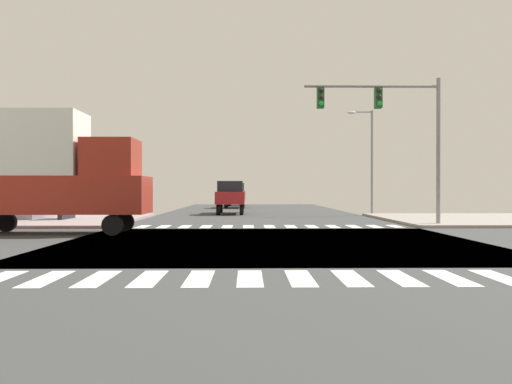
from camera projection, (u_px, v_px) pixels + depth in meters
ground at (271, 243)px, 17.78m from camera, size 90.00×90.00×0.05m
sidewalk_corner_ne at (491, 219)px, 29.99m from camera, size 12.00×12.00×0.14m
sidewalk_corner_nw at (29, 220)px, 29.57m from camera, size 12.00×12.00×0.14m
crosswalk_near at (275, 278)px, 10.48m from camera, size 13.50×2.00×0.01m
crosswalk_far at (259, 226)px, 25.08m from camera, size 13.50×2.00×0.01m
traffic_signal_mast at (388, 117)px, 25.24m from camera, size 6.53×0.55×7.09m
street_lamp at (368, 152)px, 36.00m from camera, size 1.78×0.32×7.14m
pickup_nearside_1 at (235, 194)px, 50.38m from camera, size 2.00×5.10×2.35m
pickup_queued_2 at (231, 196)px, 37.96m from camera, size 2.00×5.10×2.35m
box_truck_trailing_2 at (51, 169)px, 21.13m from camera, size 7.20×2.40×4.85m
sedan_middle_2 at (236, 195)px, 57.27m from camera, size 1.80×4.30×1.88m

